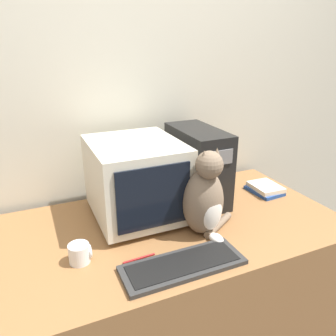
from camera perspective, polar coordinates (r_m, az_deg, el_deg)
wall_back at (r=1.83m, az=-7.27°, el=11.76°), size 7.00×0.05×2.50m
desk at (r=1.78m, az=-0.83°, el=-20.25°), size 1.72×0.87×0.73m
crt_monitor at (r=1.57m, az=-5.59°, el=-1.93°), size 0.41×0.48×0.38m
computer_tower at (r=1.74m, az=5.13°, el=0.46°), size 0.20×0.42×0.40m
keyboard at (r=1.31m, az=2.64°, el=-16.49°), size 0.48×0.18×0.02m
cat at (r=1.44m, az=6.45°, el=-5.30°), size 0.29×0.24×0.40m
book_stack at (r=1.96m, az=16.54°, el=-3.47°), size 0.16×0.20×0.04m
pen at (r=1.35m, az=-5.07°, el=-15.41°), size 0.13×0.01×0.01m
mug at (r=1.36m, az=-15.10°, el=-14.15°), size 0.09×0.08×0.08m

